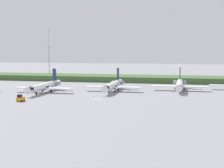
{
  "coord_description": "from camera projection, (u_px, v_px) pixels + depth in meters",
  "views": [
    {
      "loc": [
        28.72,
        -113.69,
        17.31
      ],
      "look_at": [
        0.0,
        21.72,
        3.0
      ],
      "focal_mm": 55.05,
      "sensor_mm": 36.0,
      "label": 1
    }
  ],
  "objects": [
    {
      "name": "regional_jet_third",
      "position": [
        113.0,
        85.0,
        139.95
      ],
      "size": [
        22.81,
        31.0,
        9.0
      ],
      "color": "white",
      "rests_on": "ground"
    },
    {
      "name": "regional_jet_fourth",
      "position": [
        180.0,
        84.0,
        142.34
      ],
      "size": [
        22.81,
        31.0,
        9.0
      ],
      "color": "white",
      "rests_on": "ground"
    },
    {
      "name": "regional_jet_second",
      "position": [
        45.0,
        86.0,
        136.26
      ],
      "size": [
        22.81,
        31.0,
        9.0
      ],
      "color": "white",
      "rests_on": "ground"
    },
    {
      "name": "safety_cone_mid_marker",
      "position": [
        104.0,
        96.0,
        122.44
      ],
      "size": [
        0.44,
        0.44,
        0.55
      ],
      "primitive_type": "cone",
      "color": "orange",
      "rests_on": "ground"
    },
    {
      "name": "safety_cone_front_marker",
      "position": [
        94.0,
        96.0,
        123.23
      ],
      "size": [
        0.44,
        0.44,
        0.55
      ],
      "primitive_type": "cone",
      "color": "orange",
      "rests_on": "ground"
    },
    {
      "name": "grass_berm",
      "position": [
        129.0,
        78.0,
        182.78
      ],
      "size": [
        320.0,
        20.0,
        2.91
      ],
      "primitive_type": "cube",
      "color": "#426033",
      "rests_on": "ground"
    },
    {
      "name": "ground_plane",
      "position": [
        116.0,
        89.0,
        147.52
      ],
      "size": [
        500.0,
        500.0,
        0.0
      ],
      "primitive_type": "plane",
      "color": "gray"
    },
    {
      "name": "baggage_tug",
      "position": [
        20.0,
        98.0,
        113.0
      ],
      "size": [
        1.72,
        3.2,
        2.3
      ],
      "color": "orange",
      "rests_on": "ground"
    },
    {
      "name": "antenna_mast",
      "position": [
        49.0,
        59.0,
        198.54
      ],
      "size": [
        4.4,
        0.5,
        27.75
      ],
      "color": "#B2B2B7",
      "rests_on": "ground"
    }
  ]
}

